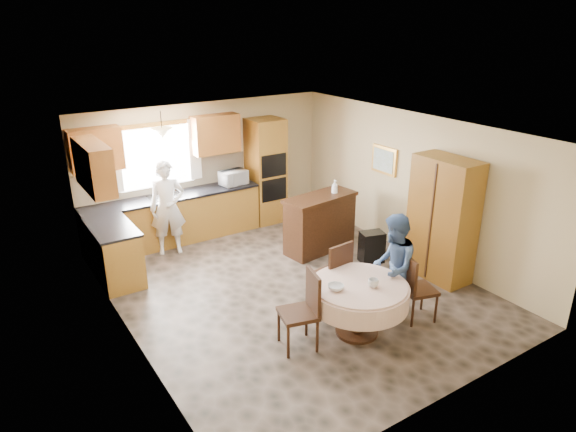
# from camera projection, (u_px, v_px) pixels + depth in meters

# --- Properties ---
(floor) EXTENTS (5.00, 6.00, 0.01)m
(floor) POSITION_uv_depth(u_px,v_px,m) (292.00, 288.00, 8.06)
(floor) COLOR brown
(floor) RESTS_ON ground
(ceiling) EXTENTS (5.00, 6.00, 0.01)m
(ceiling) POSITION_uv_depth(u_px,v_px,m) (292.00, 130.00, 7.15)
(ceiling) COLOR white
(ceiling) RESTS_ON wall_back
(wall_back) EXTENTS (5.00, 0.02, 2.50)m
(wall_back) POSITION_uv_depth(u_px,v_px,m) (207.00, 167.00, 9.94)
(wall_back) COLOR tan
(wall_back) RESTS_ON floor
(wall_front) EXTENTS (5.00, 0.02, 2.50)m
(wall_front) POSITION_uv_depth(u_px,v_px,m) (453.00, 301.00, 5.26)
(wall_front) COLOR tan
(wall_front) RESTS_ON floor
(wall_left) EXTENTS (0.02, 6.00, 2.50)m
(wall_left) POSITION_uv_depth(u_px,v_px,m) (124.00, 253.00, 6.33)
(wall_left) COLOR tan
(wall_left) RESTS_ON floor
(wall_right) EXTENTS (0.02, 6.00, 2.50)m
(wall_right) POSITION_uv_depth(u_px,v_px,m) (412.00, 185.00, 8.87)
(wall_right) COLOR tan
(wall_right) RESTS_ON floor
(window) EXTENTS (1.40, 0.03, 1.10)m
(window) POSITION_uv_depth(u_px,v_px,m) (155.00, 157.00, 9.29)
(window) COLOR white
(window) RESTS_ON wall_back
(curtain_left) EXTENTS (0.22, 0.02, 1.15)m
(curtain_left) POSITION_uv_depth(u_px,v_px,m) (114.00, 161.00, 8.85)
(curtain_left) COLOR white
(curtain_left) RESTS_ON wall_back
(curtain_right) EXTENTS (0.22, 0.02, 1.15)m
(curtain_right) POSITION_uv_depth(u_px,v_px,m) (195.00, 149.00, 9.61)
(curtain_right) COLOR white
(curtain_right) RESTS_ON wall_back
(base_cab_back) EXTENTS (3.30, 0.60, 0.88)m
(base_cab_back) POSITION_uv_depth(u_px,v_px,m) (174.00, 219.00, 9.57)
(base_cab_back) COLOR #B2822F
(base_cab_back) RESTS_ON floor
(counter_back) EXTENTS (3.30, 0.64, 0.04)m
(counter_back) POSITION_uv_depth(u_px,v_px,m) (172.00, 196.00, 9.40)
(counter_back) COLOR black
(counter_back) RESTS_ON base_cab_back
(base_cab_left) EXTENTS (0.60, 1.20, 0.88)m
(base_cab_left) POSITION_uv_depth(u_px,v_px,m) (115.00, 254.00, 8.18)
(base_cab_left) COLOR #B2822F
(base_cab_left) RESTS_ON floor
(counter_left) EXTENTS (0.64, 1.20, 0.04)m
(counter_left) POSITION_uv_depth(u_px,v_px,m) (111.00, 227.00, 8.01)
(counter_left) COLOR black
(counter_left) RESTS_ON base_cab_left
(backsplash) EXTENTS (3.30, 0.02, 0.55)m
(backsplash) POSITION_uv_depth(u_px,v_px,m) (165.00, 178.00, 9.53)
(backsplash) COLOR beige
(backsplash) RESTS_ON wall_back
(wall_cab_left) EXTENTS (0.85, 0.33, 0.72)m
(wall_cab_left) POSITION_uv_depth(u_px,v_px,m) (96.00, 150.00, 8.53)
(wall_cab_left) COLOR #AF5E2B
(wall_cab_left) RESTS_ON wall_back
(wall_cab_right) EXTENTS (0.90, 0.33, 0.72)m
(wall_cab_right) POSITION_uv_depth(u_px,v_px,m) (216.00, 134.00, 9.65)
(wall_cab_right) COLOR #AF5E2B
(wall_cab_right) RESTS_ON wall_back
(wall_cab_side) EXTENTS (0.33, 1.20, 0.72)m
(wall_cab_side) POSITION_uv_depth(u_px,v_px,m) (93.00, 166.00, 7.58)
(wall_cab_side) COLOR #AF5E2B
(wall_cab_side) RESTS_ON wall_left
(oven_tower) EXTENTS (0.66, 0.62, 2.12)m
(oven_tower) POSITION_uv_depth(u_px,v_px,m) (266.00, 171.00, 10.35)
(oven_tower) COLOR #B2822F
(oven_tower) RESTS_ON floor
(oven_upper) EXTENTS (0.56, 0.01, 0.45)m
(oven_upper) POSITION_uv_depth(u_px,v_px,m) (274.00, 166.00, 10.04)
(oven_upper) COLOR black
(oven_upper) RESTS_ON oven_tower
(oven_lower) EXTENTS (0.56, 0.01, 0.45)m
(oven_lower) POSITION_uv_depth(u_px,v_px,m) (274.00, 190.00, 10.22)
(oven_lower) COLOR black
(oven_lower) RESTS_ON oven_tower
(pendant) EXTENTS (0.36, 0.36, 0.18)m
(pendant) POSITION_uv_depth(u_px,v_px,m) (162.00, 133.00, 8.73)
(pendant) COLOR beige
(pendant) RESTS_ON ceiling
(sideboard) EXTENTS (1.42, 0.73, 0.97)m
(sideboard) POSITION_uv_depth(u_px,v_px,m) (320.00, 225.00, 9.20)
(sideboard) COLOR #3D1F10
(sideboard) RESTS_ON floor
(space_heater) EXTENTS (0.46, 0.38, 0.55)m
(space_heater) POSITION_uv_depth(u_px,v_px,m) (372.00, 247.00, 8.83)
(space_heater) COLOR black
(space_heater) RESTS_ON floor
(cupboard) EXTENTS (0.52, 1.04, 1.99)m
(cupboard) POSITION_uv_depth(u_px,v_px,m) (442.00, 219.00, 8.09)
(cupboard) COLOR #B2822F
(cupboard) RESTS_ON floor
(dining_table) EXTENTS (1.31, 1.31, 0.74)m
(dining_table) POSITION_uv_depth(u_px,v_px,m) (359.00, 295.00, 6.71)
(dining_table) COLOR #3D1F10
(dining_table) RESTS_ON floor
(chair_left) EXTENTS (0.55, 0.55, 1.04)m
(chair_left) POSITION_uv_depth(u_px,v_px,m) (304.00, 306.00, 6.45)
(chair_left) COLOR #3D1F10
(chair_left) RESTS_ON floor
(chair_back) EXTENTS (0.49, 0.49, 1.05)m
(chair_back) POSITION_uv_depth(u_px,v_px,m) (335.00, 272.00, 7.30)
(chair_back) COLOR #3D1F10
(chair_back) RESTS_ON floor
(chair_right) EXTENTS (0.52, 0.52, 0.97)m
(chair_right) POSITION_uv_depth(u_px,v_px,m) (415.00, 285.00, 7.04)
(chair_right) COLOR #3D1F10
(chair_right) RESTS_ON floor
(framed_picture) EXTENTS (0.06, 0.61, 0.50)m
(framed_picture) POSITION_uv_depth(u_px,v_px,m) (384.00, 160.00, 9.29)
(framed_picture) COLOR gold
(framed_picture) RESTS_ON wall_right
(microwave) EXTENTS (0.54, 0.41, 0.28)m
(microwave) POSITION_uv_depth(u_px,v_px,m) (233.00, 178.00, 9.94)
(microwave) COLOR silver
(microwave) RESTS_ON counter_back
(person_sink) EXTENTS (0.71, 0.56, 1.69)m
(person_sink) POSITION_uv_depth(u_px,v_px,m) (168.00, 208.00, 8.99)
(person_sink) COLOR silver
(person_sink) RESTS_ON floor
(person_dining) EXTENTS (0.93, 0.92, 1.51)m
(person_dining) POSITION_uv_depth(u_px,v_px,m) (393.00, 267.00, 7.07)
(person_dining) COLOR #3B5480
(person_dining) RESTS_ON floor
(bowl_sideboard) EXTENTS (0.23, 0.23, 0.05)m
(bowl_sideboard) POSITION_uv_depth(u_px,v_px,m) (306.00, 201.00, 8.86)
(bowl_sideboard) COLOR #B2B2B2
(bowl_sideboard) RESTS_ON sideboard
(bottle_sideboard) EXTENTS (0.12, 0.12, 0.30)m
(bottle_sideboard) POSITION_uv_depth(u_px,v_px,m) (335.00, 188.00, 9.13)
(bottle_sideboard) COLOR silver
(bottle_sideboard) RESTS_ON sideboard
(cup_table) EXTENTS (0.17, 0.17, 0.11)m
(cup_table) POSITION_uv_depth(u_px,v_px,m) (373.00, 283.00, 6.56)
(cup_table) COLOR #B2B2B2
(cup_table) RESTS_ON dining_table
(bowl_table) EXTENTS (0.23, 0.23, 0.06)m
(bowl_table) POSITION_uv_depth(u_px,v_px,m) (336.00, 287.00, 6.50)
(bowl_table) COLOR #B2B2B2
(bowl_table) RESTS_ON dining_table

